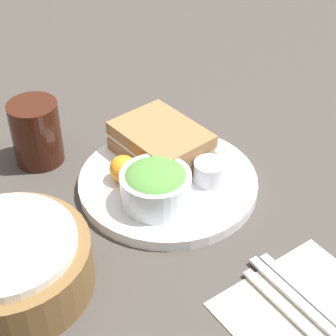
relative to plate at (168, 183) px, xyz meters
The scene contains 12 objects.
ground_plane 0.01m from the plate, ahead, with size 4.00×4.00×0.00m, color #3D3833.
plate is the anchor object (origin of this frame).
sandwich 0.07m from the plate, 24.56° to the right, with size 0.15×0.12×0.05m.
salad_bowl 0.07m from the plate, 126.21° to the left, with size 0.10×0.10×0.06m.
dressing_cup 0.07m from the plate, 130.03° to the right, with size 0.05×0.05×0.03m, color #B7B7BC.
orange_wedge 0.07m from the plate, 57.56° to the left, with size 0.04×0.04×0.04m, color orange.
drink_glass 0.23m from the plate, 35.60° to the left, with size 0.08×0.08×0.11m, color #38190F.
bread_basket 0.28m from the plate, 99.17° to the left, with size 0.21×0.21×0.08m.
napkin 0.28m from the plate, behind, with size 0.14×0.19×0.00m, color beige.
fork 0.28m from the plate, behind, with size 0.16×0.01×0.01m, color #B2B2B7.
knife 0.28m from the plate, behind, with size 0.17×0.01×0.01m, color #B2B2B7.
spoon 0.28m from the plate, behind, with size 0.15×0.01×0.01m, color #B2B2B7.
Camera 1 is at (-0.55, 0.39, 0.56)m, focal length 60.00 mm.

